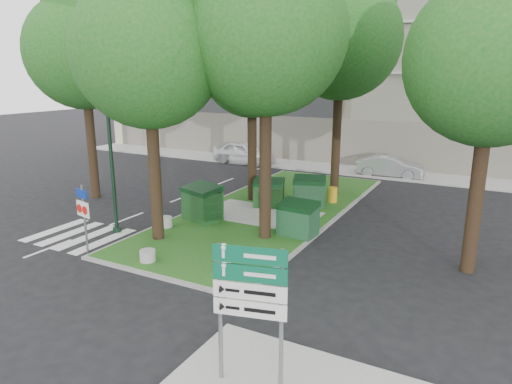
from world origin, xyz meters
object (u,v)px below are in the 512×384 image
Objects in this scene: tree_median_near_right at (269,17)px; dumpster_a at (202,203)px; tree_street_right at (499,42)px; car_silver at (390,166)px; dumpster_c at (309,191)px; litter_bin at (333,195)px; bollard_left at (165,222)px; street_lamp at (110,142)px; tree_median_far at (344,26)px; tree_street_left at (84,41)px; car_white at (244,152)px; tree_median_mid at (254,55)px; dumpster_d at (298,219)px; tree_median_near_left at (150,37)px; dumpster_b at (269,193)px; bollard_mid at (148,256)px; directional_sign at (250,294)px; bollard_right at (223,264)px; traffic_sign_pole at (84,210)px.

dumpster_a is (-3.42, 0.62, -7.13)m from tree_median_near_right.
tree_street_right is 15.26m from car_silver.
litter_bin is at bearing 34.44° from dumpster_c.
street_lamp is at bearing -142.77° from bollard_left.
tree_median_far is 1.18× the size of tree_street_right.
dumpster_c is (10.28, 3.28, -6.86)m from tree_street_left.
dumpster_c is 11.63m from car_white.
tree_median_mid is at bearing 123.69° from tree_median_near_right.
tree_median_mid is at bearing 102.37° from dumpster_a.
dumpster_d is 0.33× the size of car_white.
tree_median_near_left is 0.88× the size of tree_median_far.
dumpster_a is 1.27× the size of dumpster_d.
car_white is (-6.59, 9.31, 0.02)m from dumpster_b.
bollard_mid is at bearing -34.10° from tree_street_left.
street_lamp is 17.30m from car_silver.
directional_sign is at bearing -32.40° from bollard_mid.
dumpster_d is (1.13, -4.03, -0.03)m from dumpster_c.
tree_median_far reaches higher than street_lamp.
tree_median_mid is 10.77m from bollard_mid.
tree_median_far reaches higher than dumpster_c.
tree_median_near_right is 21.11× the size of bollard_right.
bollard_mid is (-0.64, -7.67, -0.44)m from dumpster_b.
dumpster_a is 0.42× the size of car_white.
tree_median_far is (0.20, 7.50, 0.33)m from tree_median_near_right.
tree_median_far is at bearing 162.37° from car_silver.
directional_sign is (7.67, -6.81, 1.72)m from bollard_left.
tree_median_near_right is 10.61m from tree_street_left.
dumpster_a is 3.39× the size of bollard_left.
tree_street_right reaches higher than directional_sign.
tree_median_far is at bearing 79.05° from traffic_sign_pole.
dumpster_c reaches higher than car_silver.
tree_street_left reaches higher than bollard_mid.
dumpster_b is 11.41m from car_white.
litter_bin is at bearing 98.08° from dumpster_d.
bollard_right is (4.30, -2.48, -0.01)m from bollard_left.
tree_median_far is 1.08× the size of tree_street_left.
dumpster_c is at bearing 14.40° from dumpster_b.
tree_street_left is 12.17m from bollard_mid.
traffic_sign_pole is at bearing -139.63° from tree_median_near_right.
car_white is at bearing 114.12° from traffic_sign_pole.
bollard_mid is at bearing -60.42° from bollard_left.
tree_median_far is at bearing 89.54° from bollard_right.
bollard_right is at bearing 22.12° from traffic_sign_pole.
bollard_mid is 2.82m from traffic_sign_pole.
bollard_right is 6.82m from street_lamp.
traffic_sign_pole is at bearing 155.73° from car_silver.
street_lamp reaches higher than car_white.
street_lamp reaches higher than bollard_right.
dumpster_a is (0.08, 2.62, -6.47)m from tree_median_near_left.
dumpster_b is 0.67× the size of traffic_sign_pole.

